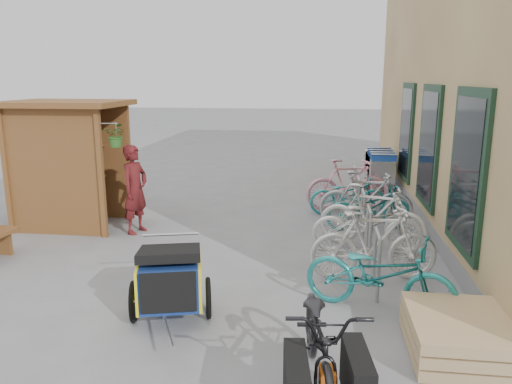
# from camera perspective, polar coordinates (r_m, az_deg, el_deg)

# --- Properties ---
(ground) EXTENTS (80.00, 80.00, 0.00)m
(ground) POSITION_cam_1_polar(r_m,az_deg,el_deg) (7.10, -5.68, -10.50)
(ground) COLOR gray
(kiosk) EXTENTS (2.49, 1.65, 2.40)m
(kiosk) POSITION_cam_1_polar(r_m,az_deg,el_deg) (10.11, -21.04, 4.91)
(kiosk) COLOR brown
(kiosk) RESTS_ON ground
(bike_rack) EXTENTS (0.05, 5.35, 0.86)m
(bike_rack) POSITION_cam_1_polar(r_m,az_deg,el_deg) (9.07, 12.12, -2.04)
(bike_rack) COLOR #A5A8AD
(bike_rack) RESTS_ON ground
(pallet_stack) EXTENTS (1.00, 1.20, 0.40)m
(pallet_stack) POSITION_cam_1_polar(r_m,az_deg,el_deg) (5.77, 22.12, -14.95)
(pallet_stack) COLOR tan
(pallet_stack) RESTS_ON ground
(shopping_carts) EXTENTS (0.61, 2.04, 1.09)m
(shopping_carts) POSITION_cam_1_polar(r_m,az_deg,el_deg) (13.08, 13.85, 2.97)
(shopping_carts) COLOR silver
(shopping_carts) RESTS_ON ground
(child_trailer) EXTENTS (1.04, 1.64, 0.94)m
(child_trailer) POSITION_cam_1_polar(r_m,az_deg,el_deg) (6.05, -9.77, -9.55)
(child_trailer) COLOR navy
(child_trailer) RESTS_ON ground
(cargo_bike) EXTENTS (0.90, 2.02, 1.03)m
(cargo_bike) POSITION_cam_1_polar(r_m,az_deg,el_deg) (4.67, 7.41, -16.85)
(cargo_bike) COLOR black
(cargo_bike) RESTS_ON ground
(person_kiosk) EXTENTS (0.55, 0.69, 1.64)m
(person_kiosk) POSITION_cam_1_polar(r_m,az_deg,el_deg) (9.39, -13.65, 0.29)
(person_kiosk) COLOR maroon
(person_kiosk) RESTS_ON ground
(bike_0) EXTENTS (1.96, 1.21, 0.97)m
(bike_0) POSITION_cam_1_polar(r_m,az_deg,el_deg) (6.31, 13.90, -9.16)
(bike_0) COLOR teal
(bike_0) RESTS_ON ground
(bike_1) EXTENTS (1.86, 0.74, 1.09)m
(bike_1) POSITION_cam_1_polar(r_m,az_deg,el_deg) (7.24, 13.29, -5.72)
(bike_1) COLOR silver
(bike_1) RESTS_ON ground
(bike_2) EXTENTS (1.78, 0.62, 0.93)m
(bike_2) POSITION_cam_1_polar(r_m,az_deg,el_deg) (8.36, 12.55, -3.70)
(bike_2) COLOR silver
(bike_2) RESTS_ON ground
(bike_3) EXTENTS (1.89, 1.04, 1.09)m
(bike_3) POSITION_cam_1_polar(r_m,az_deg,el_deg) (8.57, 13.11, -2.76)
(bike_3) COLOR silver
(bike_3) RESTS_ON ground
(bike_4) EXTENTS (1.75, 1.02, 0.87)m
(bike_4) POSITION_cam_1_polar(r_m,az_deg,el_deg) (9.63, 12.78, -1.70)
(bike_4) COLOR teal
(bike_4) RESTS_ON ground
(bike_5) EXTENTS (1.81, 0.60, 1.07)m
(bike_5) POSITION_cam_1_polar(r_m,az_deg,el_deg) (9.83, 12.43, -0.76)
(bike_5) COLOR #A9A8AD
(bike_5) RESTS_ON ground
(bike_6) EXTENTS (1.66, 0.78, 0.84)m
(bike_6) POSITION_cam_1_polar(r_m,az_deg,el_deg) (10.59, 10.46, -0.35)
(bike_6) COLOR teal
(bike_6) RESTS_ON ground
(bike_7) EXTENTS (1.93, 1.00, 1.11)m
(bike_7) POSITION_cam_1_polar(r_m,az_deg,el_deg) (10.99, 10.48, 0.87)
(bike_7) COLOR pink
(bike_7) RESTS_ON ground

